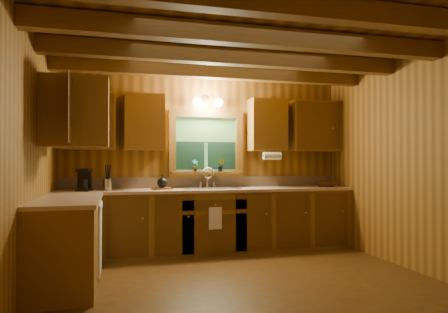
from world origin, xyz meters
name	(u,v)px	position (x,y,z in m)	size (l,w,h in m)	color
room	(243,160)	(0.00, 0.00, 1.30)	(4.20, 4.20, 4.20)	#4E3313
ceiling_beams	(243,48)	(0.00, 0.00, 2.49)	(4.20, 2.54, 0.18)	brown
base_cabinets	(179,226)	(-0.49, 1.28, 0.43)	(4.20, 2.22, 0.86)	brown
countertop	(180,192)	(-0.48, 1.29, 0.88)	(4.20, 2.24, 0.04)	tan
backsplash	(206,182)	(0.00, 1.89, 0.98)	(4.20, 0.02, 0.16)	tan
dishwasher_panel	(100,238)	(-1.47, 0.68, 0.43)	(0.02, 0.60, 0.80)	white
upper_cabinets	(172,121)	(-0.56, 1.42, 1.84)	(4.19, 1.77, 0.78)	brown
window	(206,145)	(0.00, 1.87, 1.53)	(1.12, 0.08, 1.00)	brown
window_sill	(207,173)	(0.00, 1.82, 1.12)	(1.06, 0.14, 0.04)	brown
wall_sconce	(208,102)	(0.00, 1.75, 2.16)	(0.45, 0.21, 0.17)	black
paper_towel_roll	(272,156)	(0.92, 1.53, 1.37)	(0.11, 0.11, 0.27)	white
dish_towel	(215,218)	(0.00, 1.26, 0.52)	(0.18, 0.01, 0.30)	white
sink	(210,192)	(0.00, 1.60, 0.86)	(0.82, 0.48, 0.43)	silver
coffee_maker	(84,180)	(-1.71, 1.57, 1.05)	(0.17, 0.21, 0.30)	black
utensil_crock	(107,184)	(-1.42, 1.63, 0.98)	(0.12, 0.12, 0.34)	silver
cutting_board	(162,189)	(-0.68, 1.60, 0.91)	(0.25, 0.18, 0.02)	#533511
teakettle	(162,183)	(-0.68, 1.60, 0.99)	(0.14, 0.14, 0.18)	black
wicker_basket	(326,184)	(1.80, 1.55, 0.94)	(0.34, 0.34, 0.08)	#48230C
potted_plant_left	(195,165)	(-0.18, 1.80, 1.23)	(0.09, 0.06, 0.18)	#533511
potted_plant_right	(221,165)	(0.21, 1.79, 1.23)	(0.10, 0.08, 0.19)	#533511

